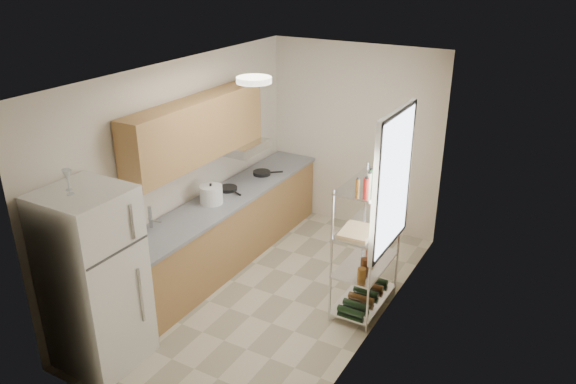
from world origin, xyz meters
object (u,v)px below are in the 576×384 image
object	(u,v)px
refrigerator	(94,279)
frying_pan_large	(228,189)
rice_cooker	(211,194)
espresso_machine	(384,202)
cutting_board	(357,231)

from	to	relation	value
refrigerator	frying_pan_large	size ratio (longest dim) A/B	7.44
rice_cooker	frying_pan_large	distance (m)	0.44
rice_cooker	espresso_machine	distance (m)	2.05
refrigerator	espresso_machine	xyz separation A→B (m)	(1.92, 2.38, 0.28)
rice_cooker	frying_pan_large	world-z (taller)	rice_cooker
rice_cooker	espresso_machine	bearing A→B (deg)	13.51
espresso_machine	frying_pan_large	bearing A→B (deg)	172.34
rice_cooker	espresso_machine	xyz separation A→B (m)	(1.99, 0.48, 0.15)
espresso_machine	cutting_board	bearing A→B (deg)	-108.75
frying_pan_large	espresso_machine	bearing A→B (deg)	22.30
frying_pan_large	cutting_board	distance (m)	2.02
refrigerator	rice_cooker	distance (m)	1.91
rice_cooker	cutting_board	xyz separation A→B (m)	(1.91, -0.04, 0.01)
cutting_board	rice_cooker	bearing A→B (deg)	178.84
refrigerator	rice_cooker	xyz separation A→B (m)	(-0.08, 1.90, 0.12)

